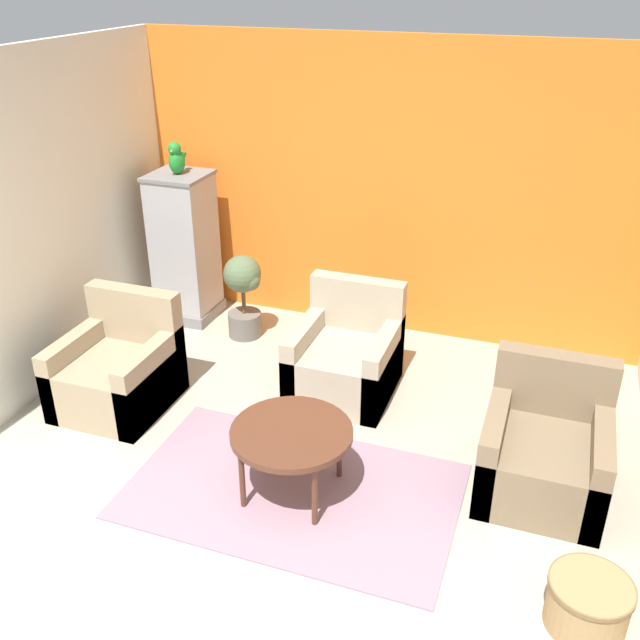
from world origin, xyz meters
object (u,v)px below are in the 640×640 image
object	(u,v)px
parrot	(177,159)
armchair_middle	(346,359)
potted_plant	(243,289)
armchair_right	(544,454)
coffee_table	(292,436)
armchair_left	(119,372)
birdcage	(185,248)
wicker_basket	(588,603)

from	to	relation	value
parrot	armchair_middle	bearing A→B (deg)	-22.71
potted_plant	armchair_right	bearing A→B (deg)	-25.37
coffee_table	parrot	size ratio (longest dim) A/B	2.67
armchair_left	birdcage	bearing A→B (deg)	98.91
armchair_left	potted_plant	world-z (taller)	armchair_left
coffee_table	potted_plant	xyz separation A→B (m)	(-1.17, 1.81, 0.01)
birdcage	armchair_middle	bearing A→B (deg)	-22.65
coffee_table	parrot	world-z (taller)	parrot
armchair_right	armchair_middle	world-z (taller)	same
armchair_middle	wicker_basket	bearing A→B (deg)	-43.14
armchair_left	potted_plant	size ratio (longest dim) A/B	1.09
armchair_left	birdcage	xyz separation A→B (m)	(-0.23, 1.48, 0.41)
parrot	potted_plant	xyz separation A→B (m)	(0.65, -0.19, -1.04)
potted_plant	wicker_basket	distance (m)	3.70
coffee_table	parrot	bearing A→B (deg)	132.38
armchair_right	parrot	bearing A→B (deg)	156.38
coffee_table	armchair_left	world-z (taller)	armchair_left
coffee_table	armchair_left	size ratio (longest dim) A/B	0.91
parrot	wicker_basket	distance (m)	4.52
coffee_table	armchair_left	xyz separation A→B (m)	(-1.59, 0.51, -0.17)
coffee_table	armchair_middle	world-z (taller)	armchair_middle
armchair_middle	birdcage	distance (m)	1.95
coffee_table	potted_plant	size ratio (longest dim) A/B	0.99
armchair_left	armchair_right	size ratio (longest dim) A/B	1.00
armchair_right	potted_plant	distance (m)	2.91
armchair_middle	potted_plant	bearing A→B (deg)	153.70
armchair_middle	parrot	world-z (taller)	parrot
armchair_left	wicker_basket	world-z (taller)	armchair_left
coffee_table	potted_plant	world-z (taller)	potted_plant
wicker_basket	armchair_left	bearing A→B (deg)	164.09
armchair_right	potted_plant	size ratio (longest dim) A/B	1.09
parrot	birdcage	bearing A→B (deg)	-90.00
armchair_left	wicker_basket	bearing A→B (deg)	-15.91
birdcage	wicker_basket	size ratio (longest dim) A/B	3.22
birdcage	parrot	bearing A→B (deg)	90.00
coffee_table	wicker_basket	xyz separation A→B (m)	(1.75, -0.44, -0.28)
potted_plant	wicker_basket	bearing A→B (deg)	-37.53
armchair_middle	armchair_right	bearing A→B (deg)	-24.67
armchair_middle	coffee_table	bearing A→B (deg)	-87.43
coffee_table	armchair_right	xyz separation A→B (m)	(1.46, 0.56, -0.17)
armchair_middle	potted_plant	distance (m)	1.26
birdcage	armchair_left	bearing A→B (deg)	-81.09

